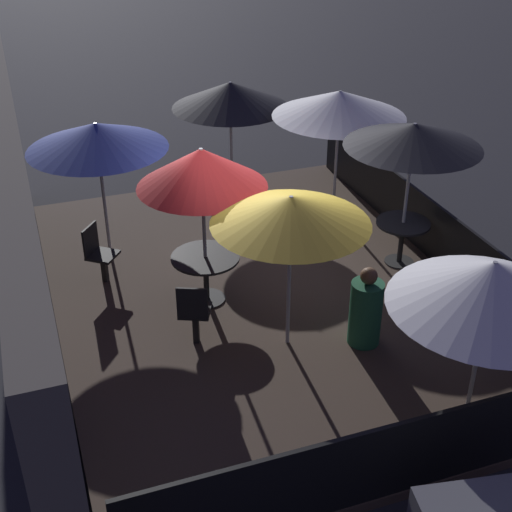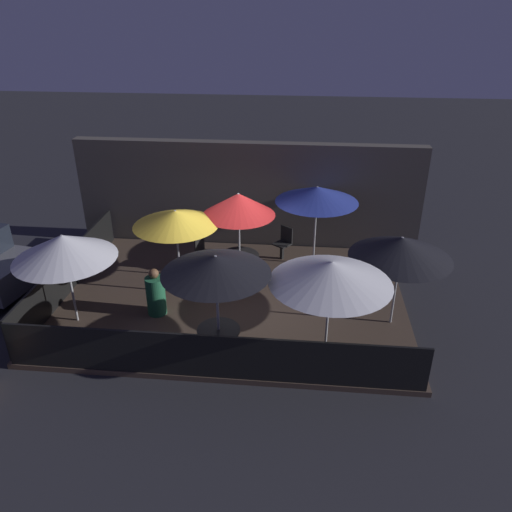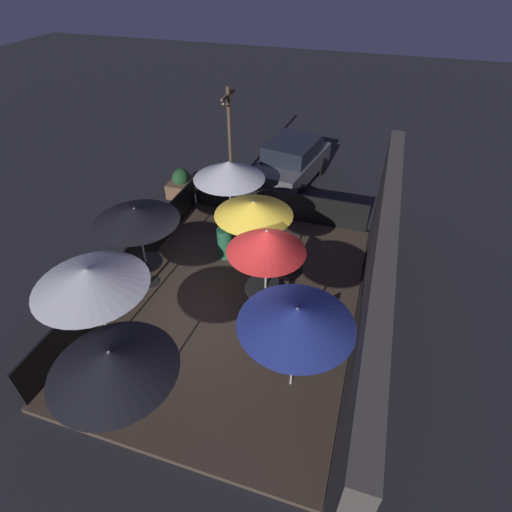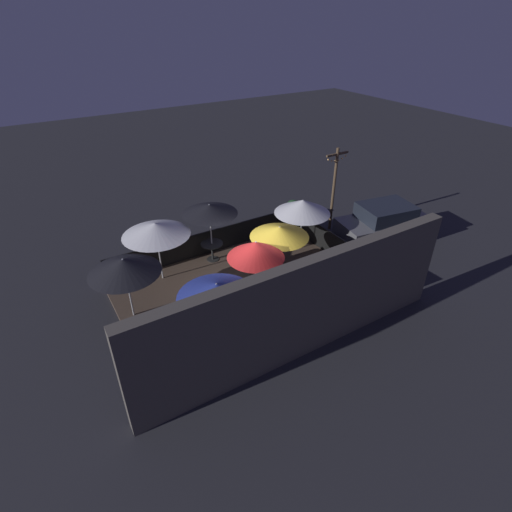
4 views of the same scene
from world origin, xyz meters
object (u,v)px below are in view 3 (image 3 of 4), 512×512
at_px(patio_chair_1, 313,341).
at_px(parked_car_0, 292,161).
at_px(patio_umbrella_1, 266,241).
at_px(patio_umbrella_5, 229,170).
at_px(dining_table_0, 147,266).
at_px(patron_0, 225,242).
at_px(dining_table_1, 265,292).
at_px(patio_chair_0, 293,271).
at_px(light_post, 230,135).
at_px(patio_umbrella_6, 89,278).
at_px(patio_umbrella_4, 254,208).
at_px(patio_umbrella_0, 135,215).
at_px(planter_box, 182,184).
at_px(patio_umbrella_2, 112,361).
at_px(patio_umbrella_3, 297,317).

height_order(patio_chair_1, parked_car_0, parked_car_0).
distance_m(patio_umbrella_1, patio_umbrella_5, 4.01).
distance_m(dining_table_0, patron_0, 2.25).
xyz_separation_m(patio_umbrella_1, dining_table_1, (0.00, -0.00, -1.49)).
bearing_deg(patio_chair_0, light_post, -119.88).
bearing_deg(patio_umbrella_5, patio_umbrella_6, -8.85).
bearing_deg(parked_car_0, patio_umbrella_6, -2.63).
bearing_deg(patio_chair_0, dining_table_1, -0.00).
xyz_separation_m(patio_umbrella_4, dining_table_1, (1.35, 0.72, -1.38)).
relative_size(patio_umbrella_5, dining_table_0, 2.56).
height_order(dining_table_0, parked_car_0, parked_car_0).
height_order(patio_umbrella_6, dining_table_1, patio_umbrella_6).
relative_size(patio_umbrella_0, planter_box, 2.10).
relative_size(patio_umbrella_4, patio_umbrella_5, 1.00).
distance_m(patio_umbrella_6, patron_0, 4.24).
xyz_separation_m(patio_umbrella_0, patio_umbrella_6, (2.07, 0.18, -0.15)).
height_order(patio_umbrella_5, dining_table_1, patio_umbrella_5).
distance_m(light_post, parked_car_0, 2.56).
bearing_deg(patron_0, parked_car_0, -72.55).
distance_m(patio_umbrella_2, planter_box, 8.95).
xyz_separation_m(patio_umbrella_2, patio_umbrella_6, (-1.49, -1.45, 0.13)).
height_order(patio_umbrella_1, patio_umbrella_3, patio_umbrella_1).
distance_m(patio_umbrella_4, patio_chair_0, 1.88).
bearing_deg(patron_0, planter_box, -22.01).
bearing_deg(patio_umbrella_1, patio_chair_0, 156.17).
bearing_deg(patio_chair_0, patio_chair_1, 47.99).
bearing_deg(patio_umbrella_4, patio_chair_1, 40.97).
xyz_separation_m(dining_table_0, patio_chair_1, (1.04, 4.53, -0.08)).
height_order(patio_umbrella_2, patio_umbrella_3, patio_umbrella_3).
height_order(patio_umbrella_0, patio_umbrella_3, patio_umbrella_0).
distance_m(patio_umbrella_4, patio_umbrella_6, 4.11).
distance_m(dining_table_1, patio_chair_0, 1.10).
relative_size(patio_umbrella_4, patio_chair_0, 2.24).
relative_size(dining_table_0, patio_chair_0, 0.88).
relative_size(patio_umbrella_6, patio_chair_1, 2.53).
relative_size(dining_table_1, light_post, 0.27).
bearing_deg(planter_box, patio_umbrella_2, 19.81).
height_order(dining_table_0, patio_chair_0, patio_chair_0).
relative_size(patio_umbrella_1, patio_umbrella_5, 1.09).
distance_m(patio_umbrella_0, patio_chair_0, 4.07).
xyz_separation_m(patio_umbrella_5, patio_chair_0, (2.38, 2.58, -1.28)).
distance_m(patio_umbrella_5, planter_box, 3.13).
height_order(patio_umbrella_6, light_post, light_post).
xyz_separation_m(patio_chair_1, parked_car_0, (-7.82, -2.36, 0.24)).
bearing_deg(dining_table_0, patio_umbrella_6, 5.08).
bearing_deg(patio_umbrella_4, patio_umbrella_6, -33.47).
bearing_deg(light_post, planter_box, -60.13).
bearing_deg(planter_box, parked_car_0, 120.29).
height_order(patio_umbrella_2, patio_umbrella_5, patio_umbrella_5).
bearing_deg(patio_umbrella_4, patio_umbrella_2, -9.39).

